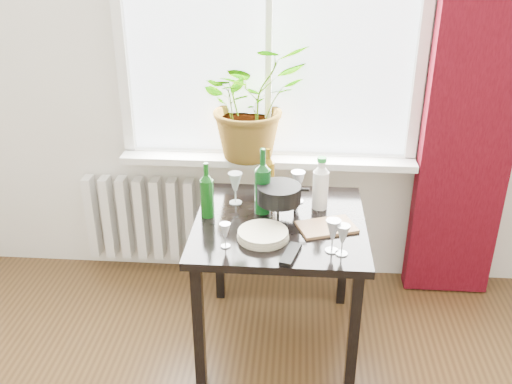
# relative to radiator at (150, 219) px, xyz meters

# --- Properties ---
(window) EXTENTS (1.72, 0.08, 1.62)m
(window) POSITION_rel_radiator_xyz_m (0.75, 0.04, 1.22)
(window) COLOR white
(window) RESTS_ON ground
(windowsill) EXTENTS (1.72, 0.20, 0.04)m
(windowsill) POSITION_rel_radiator_xyz_m (0.75, -0.03, 0.44)
(windowsill) COLOR white
(windowsill) RESTS_ON ground
(curtain) EXTENTS (0.50, 0.12, 2.56)m
(curtain) POSITION_rel_radiator_xyz_m (1.87, -0.06, 0.92)
(curtain) COLOR #39050C
(curtain) RESTS_ON ground
(radiator) EXTENTS (0.80, 0.10, 0.55)m
(radiator) POSITION_rel_radiator_xyz_m (0.00, 0.00, 0.00)
(radiator) COLOR white
(radiator) RESTS_ON ground
(table) EXTENTS (0.85, 0.85, 0.74)m
(table) POSITION_rel_radiator_xyz_m (0.85, -0.63, 0.27)
(table) COLOR black
(table) RESTS_ON ground
(potted_plant) EXTENTS (0.77, 0.74, 0.66)m
(potted_plant) POSITION_rel_radiator_xyz_m (0.66, -0.03, 0.80)
(potted_plant) COLOR #24771F
(potted_plant) RESTS_ON windowsill
(wine_bottle_left) EXTENTS (0.08, 0.08, 0.29)m
(wine_bottle_left) POSITION_rel_radiator_xyz_m (0.48, -0.60, 0.51)
(wine_bottle_left) COLOR #0D4810
(wine_bottle_left) RESTS_ON table
(wine_bottle_right) EXTENTS (0.08, 0.08, 0.35)m
(wine_bottle_right) POSITION_rel_radiator_xyz_m (0.76, -0.54, 0.54)
(wine_bottle_right) COLOR #0C4215
(wine_bottle_right) RESTS_ON table
(bottle_amber) EXTENTS (0.07, 0.07, 0.27)m
(bottle_amber) POSITION_rel_radiator_xyz_m (0.77, -0.33, 0.50)
(bottle_amber) COLOR #7E550E
(bottle_amber) RESTS_ON table
(cleaning_bottle) EXTENTS (0.10, 0.10, 0.29)m
(cleaning_bottle) POSITION_rel_radiator_xyz_m (1.05, -0.47, 0.50)
(cleaning_bottle) COLOR white
(cleaning_bottle) RESTS_ON table
(wineglass_front_right) EXTENTS (0.08, 0.08, 0.15)m
(wineglass_front_right) POSITION_rel_radiator_xyz_m (1.14, -0.92, 0.43)
(wineglass_front_right) COLOR #AFB8BD
(wineglass_front_right) RESTS_ON table
(wineglass_far_right) EXTENTS (0.08, 0.08, 0.16)m
(wineglass_far_right) POSITION_rel_radiator_xyz_m (1.10, -0.90, 0.44)
(wineglass_far_right) COLOR #AFB4BD
(wineglass_far_right) RESTS_ON table
(wineglass_back_center) EXTENTS (0.08, 0.08, 0.18)m
(wineglass_back_center) POSITION_rel_radiator_xyz_m (0.93, -0.41, 0.45)
(wineglass_back_center) COLOR silver
(wineglass_back_center) RESTS_ON table
(wineglass_back_left) EXTENTS (0.08, 0.08, 0.18)m
(wineglass_back_left) POSITION_rel_radiator_xyz_m (0.61, -0.45, 0.45)
(wineglass_back_left) COLOR silver
(wineglass_back_left) RESTS_ON table
(wineglass_front_left) EXTENTS (0.07, 0.07, 0.12)m
(wineglass_front_left) POSITION_rel_radiator_xyz_m (0.61, -0.90, 0.42)
(wineglass_front_left) COLOR silver
(wineglass_front_left) RESTS_ON table
(plate_stack) EXTENTS (0.26, 0.26, 0.04)m
(plate_stack) POSITION_rel_radiator_xyz_m (0.78, -0.81, 0.38)
(plate_stack) COLOR beige
(plate_stack) RESTS_ON table
(fondue_pot) EXTENTS (0.31, 0.28, 0.17)m
(fondue_pot) POSITION_rel_radiator_xyz_m (0.84, -0.58, 0.45)
(fondue_pot) COLOR black
(fondue_pot) RESTS_ON table
(tv_remote) EXTENTS (0.10, 0.19, 0.02)m
(tv_remote) POSITION_rel_radiator_xyz_m (0.91, -0.96, 0.37)
(tv_remote) COLOR black
(tv_remote) RESTS_ON table
(cutting_board) EXTENTS (0.32, 0.26, 0.01)m
(cutting_board) POSITION_rel_radiator_xyz_m (1.08, -0.69, 0.37)
(cutting_board) COLOR #9B6F46
(cutting_board) RESTS_ON table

